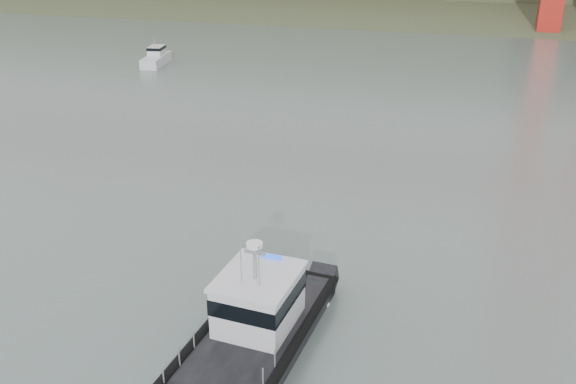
% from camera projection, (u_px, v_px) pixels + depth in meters
% --- Properties ---
extents(ground, '(400.00, 400.00, 0.00)m').
position_uv_depth(ground, '(230.00, 333.00, 25.99)').
color(ground, '#54645D').
rests_on(ground, ground).
extents(patrol_boat, '(4.43, 10.08, 4.76)m').
position_uv_depth(patrol_boat, '(256.00, 321.00, 24.75)').
color(patrol_boat, black).
rests_on(patrol_boat, ground).
extents(motorboat, '(2.63, 5.77, 3.06)m').
position_uv_depth(motorboat, '(156.00, 58.00, 70.32)').
color(motorboat, silver).
rests_on(motorboat, ground).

